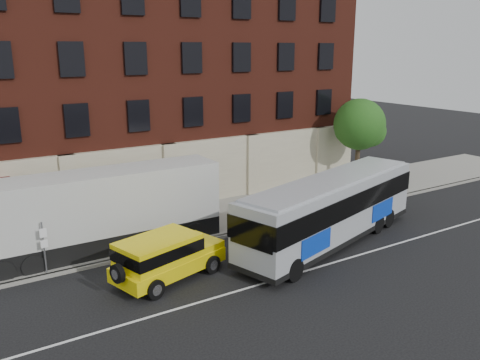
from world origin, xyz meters
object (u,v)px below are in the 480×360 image
street_tree (360,126)px  sign_pole (44,245)px  yellow_suv (164,255)px  city_bus (331,207)px  shipping_container (98,213)px

street_tree → sign_pole: bearing=-171.4°
street_tree → yellow_suv: (-17.78, -6.44, -3.26)m
city_bus → shipping_container: bearing=153.8°
city_bus → street_tree: bearing=38.3°
street_tree → shipping_container: 19.45m
sign_pole → street_tree: bearing=8.6°
street_tree → shipping_container: (-19.21, -1.89, -2.42)m
sign_pole → city_bus: size_ratio=0.20×
city_bus → shipping_container: (-10.35, 5.10, 0.09)m
street_tree → shipping_container: size_ratio=0.51×
yellow_suv → city_bus: bearing=-3.6°
city_bus → yellow_suv: city_bus is taller
sign_pole → street_tree: street_tree is taller
yellow_suv → shipping_container: shipping_container is taller
sign_pole → yellow_suv: 5.28m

